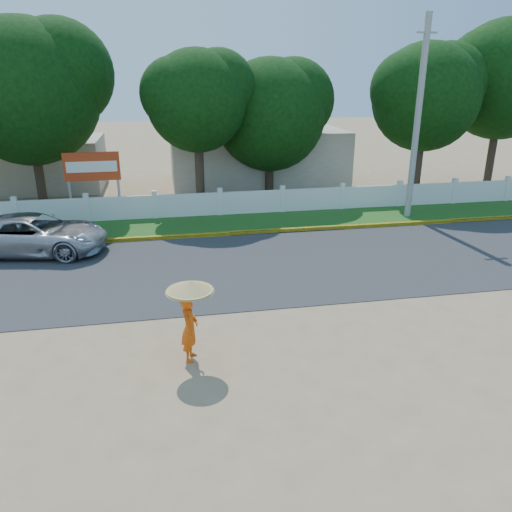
{
  "coord_description": "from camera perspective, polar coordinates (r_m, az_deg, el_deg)",
  "views": [
    {
      "loc": [
        -2.52,
        -11.52,
        6.42
      ],
      "look_at": [
        0.0,
        2.0,
        1.3
      ],
      "focal_mm": 35.0,
      "sensor_mm": 36.0,
      "label": 1
    }
  ],
  "objects": [
    {
      "name": "utility_pole",
      "position": [
        23.8,
        17.97,
        14.5
      ],
      "size": [
        0.28,
        0.28,
        8.71
      ],
      "primitive_type": "cylinder",
      "color": "gray",
      "rests_on": "ground"
    },
    {
      "name": "ground",
      "position": [
        13.42,
        1.58,
        -8.16
      ],
      "size": [
        120.0,
        120.0,
        0.0
      ],
      "primitive_type": "plane",
      "color": "#9E8460",
      "rests_on": "ground"
    },
    {
      "name": "curb",
      "position": [
        20.72,
        -3.07,
        2.58
      ],
      "size": [
        40.0,
        0.18,
        0.16
      ],
      "primitive_type": "cube",
      "color": "yellow",
      "rests_on": "ground"
    },
    {
      "name": "billboard",
      "position": [
        24.41,
        -18.22,
        9.32
      ],
      "size": [
        2.5,
        0.13,
        2.95
      ],
      "color": "gray",
      "rests_on": "ground"
    },
    {
      "name": "building_far",
      "position": [
        31.82,
        -24.38,
        9.56
      ],
      "size": [
        8.0,
        5.0,
        2.8
      ],
      "primitive_type": "cube",
      "color": "#B7AD99",
      "rests_on": "ground"
    },
    {
      "name": "road",
      "position": [
        17.43,
        -1.51,
        -1.15
      ],
      "size": [
        60.0,
        7.0,
        0.02
      ],
      "primitive_type": "cube",
      "color": "#38383A",
      "rests_on": "ground"
    },
    {
      "name": "fence",
      "position": [
        23.6,
        -4.13,
        5.97
      ],
      "size": [
        40.0,
        0.1,
        1.1
      ],
      "primitive_type": "cube",
      "color": "silver",
      "rests_on": "ground"
    },
    {
      "name": "building_near",
      "position": [
        30.41,
        0.02,
        11.31
      ],
      "size": [
        10.0,
        6.0,
        3.2
      ],
      "primitive_type": "cube",
      "color": "#B7AD99",
      "rests_on": "ground"
    },
    {
      "name": "tree_row",
      "position": [
        25.91,
        -1.06,
        17.62
      ],
      "size": [
        34.55,
        7.42,
        9.14
      ],
      "color": "#473828",
      "rests_on": "ground"
    },
    {
      "name": "monk_with_parasol",
      "position": [
        11.56,
        -7.59,
        -5.99
      ],
      "size": [
        1.11,
        1.11,
        2.01
      ],
      "color": "#D84E0B",
      "rests_on": "ground"
    },
    {
      "name": "vehicle",
      "position": [
        20.22,
        -24.01,
        2.27
      ],
      "size": [
        5.59,
        3.32,
        1.46
      ],
      "primitive_type": "imported",
      "rotation": [
        0.0,
        0.0,
        1.39
      ],
      "color": "#AEAFB6",
      "rests_on": "ground"
    },
    {
      "name": "grass_verge",
      "position": [
        22.35,
        -3.66,
        3.73
      ],
      "size": [
        60.0,
        3.5,
        0.03
      ],
      "primitive_type": "cube",
      "color": "#2D601E",
      "rests_on": "ground"
    }
  ]
}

